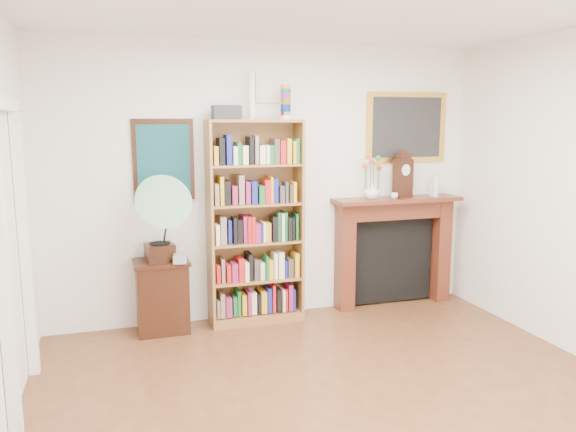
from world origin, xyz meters
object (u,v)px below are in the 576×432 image
object	(u,v)px
teacup	(394,196)
gramophone	(159,213)
flower_vase	(372,191)
bottle_left	(436,185)
fireplace	(393,241)
side_cabinet	(162,296)
bottle_right	(432,187)
cd_stack	(180,259)
mantel_clock	(403,176)
bookshelf	(255,211)

from	to	relation	value
teacup	gramophone	bearing A→B (deg)	-177.96
flower_vase	bottle_left	world-z (taller)	bottle_left
gramophone	teacup	world-z (taller)	gramophone
fireplace	flower_vase	bearing A→B (deg)	-169.53
side_cabinet	flower_vase	distance (m)	2.40
fireplace	gramophone	xyz separation A→B (m)	(-2.52, -0.22, 0.47)
side_cabinet	bottle_right	bearing A→B (deg)	1.00
gramophone	flower_vase	world-z (taller)	gramophone
teacup	bottle_right	xyz separation A→B (m)	(0.52, 0.11, 0.07)
cd_stack	mantel_clock	world-z (taller)	mantel_clock
fireplace	mantel_clock	world-z (taller)	mantel_clock
side_cabinet	flower_vase	size ratio (longest dim) A/B	4.23
bookshelf	mantel_clock	distance (m)	1.68
cd_stack	bottle_left	bearing A→B (deg)	3.33
bookshelf	teacup	size ratio (longest dim) A/B	29.07
flower_vase	bottle_left	distance (m)	0.75
cd_stack	fireplace	bearing A→B (deg)	6.10
bookshelf	fireplace	distance (m)	1.64
flower_vase	teacup	size ratio (longest dim) A/B	2.08
gramophone	flower_vase	xyz separation A→B (m)	(2.22, 0.16, 0.11)
cd_stack	gramophone	bearing A→B (deg)	169.16
side_cabinet	flower_vase	xyz separation A→B (m)	(2.21, 0.04, 0.93)
fireplace	bottle_right	world-z (taller)	bottle_right
gramophone	bottle_left	size ratio (longest dim) A/B	3.48
side_cabinet	teacup	xyz separation A→B (m)	(2.44, -0.03, 0.88)
gramophone	flower_vase	bearing A→B (deg)	-3.84
side_cabinet	gramophone	distance (m)	0.83
bookshelf	bottle_right	distance (m)	2.03
flower_vase	teacup	world-z (taller)	flower_vase
teacup	side_cabinet	bearing A→B (deg)	179.36
fireplace	cd_stack	distance (m)	2.36
gramophone	flower_vase	size ratio (longest dim) A/B	4.99
bottle_left	bookshelf	bearing A→B (deg)	179.85
side_cabinet	fireplace	bearing A→B (deg)	1.79
teacup	fireplace	bearing A→B (deg)	59.90
side_cabinet	gramophone	world-z (taller)	gramophone
flower_vase	bottle_left	bearing A→B (deg)	-2.23
bottle_left	bottle_right	xyz separation A→B (m)	(-0.00, 0.07, -0.02)
cd_stack	flower_vase	distance (m)	2.12
fireplace	bottle_left	bearing A→B (deg)	-11.71
gramophone	bottle_right	xyz separation A→B (m)	(2.96, 0.20, 0.12)
teacup	bottle_left	xyz separation A→B (m)	(0.52, 0.04, 0.09)
mantel_clock	bottle_right	size ratio (longest dim) A/B	2.38
teacup	bottle_left	bearing A→B (deg)	4.71
fireplace	teacup	distance (m)	0.55
mantel_clock	teacup	size ratio (longest dim) A/B	5.90
bottle_left	bottle_right	size ratio (longest dim) A/B	1.20
bookshelf	mantel_clock	world-z (taller)	bookshelf
mantel_clock	bottle_left	size ratio (longest dim) A/B	1.98
gramophone	bottle_left	world-z (taller)	gramophone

